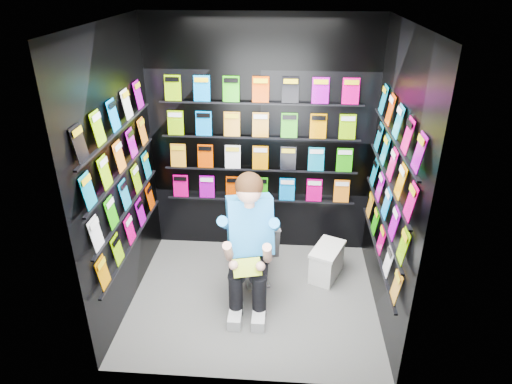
{
  "coord_description": "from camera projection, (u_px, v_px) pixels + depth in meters",
  "views": [
    {
      "loc": [
        0.29,
        -3.59,
        2.98
      ],
      "look_at": [
        0.01,
        0.15,
        1.11
      ],
      "focal_mm": 32.0,
      "sensor_mm": 36.0,
      "label": 1
    }
  ],
  "objects": [
    {
      "name": "comics_left",
      "position": [
        122.0,
        176.0,
        4.05
      ],
      "size": [
        0.06,
        1.7,
        1.37
      ],
      "primitive_type": null,
      "color": "orange",
      "rests_on": "wall_left"
    },
    {
      "name": "wall_right",
      "position": [
        393.0,
        185.0,
        3.9
      ],
      "size": [
        0.04,
        2.0,
        2.6
      ],
      "primitive_type": "cube",
      "color": "black",
      "rests_on": "floor"
    },
    {
      "name": "held_comic",
      "position": [
        247.0,
        267.0,
        4.04
      ],
      "size": [
        0.28,
        0.2,
        0.11
      ],
      "primitive_type": "cube",
      "rotation": [
        -0.96,
        0.0,
        0.24
      ],
      "color": "green",
      "rests_on": "reader"
    },
    {
      "name": "ceiling",
      "position": [
        253.0,
        22.0,
        3.4
      ],
      "size": [
        2.4,
        2.4,
        0.0
      ],
      "primitive_type": "plane",
      "color": "white",
      "rests_on": "floor"
    },
    {
      "name": "longbox_lid",
      "position": [
        328.0,
        249.0,
        4.74
      ],
      "size": [
        0.42,
        0.52,
        0.03
      ],
      "primitive_type": "cube",
      "rotation": [
        0.0,
        0.0,
        -0.41
      ],
      "color": "white",
      "rests_on": "longbox"
    },
    {
      "name": "wall_left",
      "position": [
        119.0,
        176.0,
        4.05
      ],
      "size": [
        0.04,
        2.0,
        2.6
      ],
      "primitive_type": "cube",
      "color": "black",
      "rests_on": "floor"
    },
    {
      "name": "reader",
      "position": [
        250.0,
        226.0,
        4.25
      ],
      "size": [
        0.75,
        0.94,
        1.53
      ],
      "primitive_type": null,
      "rotation": [
        0.0,
        0.0,
        0.24
      ],
      "color": "blue",
      "rests_on": "toilet"
    },
    {
      "name": "floor",
      "position": [
        254.0,
        298.0,
        4.55
      ],
      "size": [
        2.4,
        2.4,
        0.0
      ],
      "primitive_type": "plane",
      "color": "#565654",
      "rests_on": "ground"
    },
    {
      "name": "longbox",
      "position": [
        327.0,
        263.0,
        4.81
      ],
      "size": [
        0.39,
        0.49,
        0.32
      ],
      "primitive_type": "cube",
      "rotation": [
        0.0,
        0.0,
        -0.41
      ],
      "color": "white",
      "rests_on": "floor"
    },
    {
      "name": "comics_right",
      "position": [
        389.0,
        184.0,
        3.9
      ],
      "size": [
        0.06,
        1.7,
        1.37
      ],
      "primitive_type": null,
      "color": "orange",
      "rests_on": "wall_right"
    },
    {
      "name": "toilet",
      "position": [
        254.0,
        243.0,
        4.79
      ],
      "size": [
        0.59,
        0.83,
        0.73
      ],
      "primitive_type": "imported",
      "rotation": [
        0.0,
        0.0,
        3.39
      ],
      "color": "white",
      "rests_on": "floor"
    },
    {
      "name": "wall_front",
      "position": [
        241.0,
        242.0,
        3.08
      ],
      "size": [
        2.4,
        0.04,
        2.6
      ],
      "primitive_type": "cube",
      "color": "black",
      "rests_on": "floor"
    },
    {
      "name": "wall_back",
      "position": [
        261.0,
        141.0,
        4.87
      ],
      "size": [
        2.4,
        0.04,
        2.6
      ],
      "primitive_type": "cube",
      "color": "black",
      "rests_on": "floor"
    },
    {
      "name": "comics_back",
      "position": [
        260.0,
        142.0,
        4.84
      ],
      "size": [
        2.1,
        0.06,
        1.37
      ],
      "primitive_type": null,
      "color": "orange",
      "rests_on": "wall_back"
    }
  ]
}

